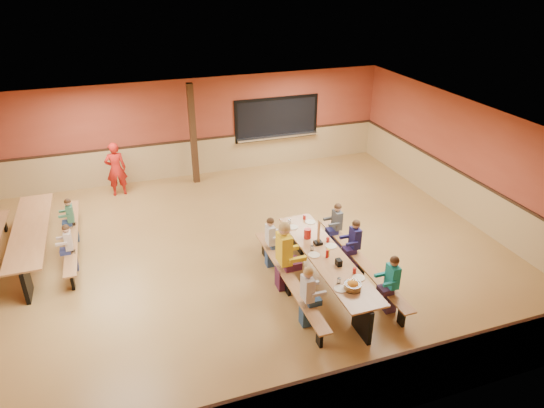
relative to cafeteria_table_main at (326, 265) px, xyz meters
name	(u,v)px	position (x,y,z in m)	size (l,w,h in m)	color
ground	(242,253)	(-1.29, 1.76, -0.53)	(12.00, 12.00, 0.00)	olive
room_envelope	(242,227)	(-1.29, 1.76, 0.16)	(12.04, 10.04, 3.02)	#99402C
kitchen_pass_through	(277,120)	(1.31, 6.72, 0.96)	(2.78, 0.28, 1.38)	black
structural_post	(193,135)	(-1.49, 6.16, 0.97)	(0.18, 0.18, 3.00)	#331F11
cafeteria_table_main	(326,265)	(0.00, 0.00, 0.00)	(1.91, 3.70, 0.74)	#A46E41
cafeteria_table_second	(32,237)	(-5.77, 3.17, 0.00)	(1.91, 3.70, 0.74)	#A46E41
seated_child_white_left	(307,297)	(-0.83, -0.96, 0.09)	(0.38, 0.31, 1.23)	silver
seated_adult_yellow	(284,256)	(-0.83, 0.25, 0.22)	(0.51, 0.41, 1.49)	yellow
seated_child_grey_left	(270,242)	(-0.83, 1.10, 0.06)	(0.35, 0.28, 1.16)	silver
seated_child_teal_right	(391,285)	(0.82, -1.11, 0.08)	(0.37, 0.30, 1.20)	teal
seated_child_navy_right	(354,246)	(0.82, 0.37, 0.07)	(0.36, 0.30, 1.20)	navy
seated_child_char_right	(337,227)	(0.82, 1.24, 0.06)	(0.35, 0.29, 1.17)	#464B4F
seated_child_green_sec	(71,221)	(-4.94, 3.63, 0.03)	(0.32, 0.26, 1.11)	#3C7A59
seated_child_tan_sec	(70,248)	(-4.94, 2.33, 0.03)	(0.32, 0.26, 1.10)	#C7B09E
standing_woman	(116,169)	(-3.77, 5.98, 0.26)	(0.57, 0.38, 1.58)	red
punch_pitcher	(308,233)	(-0.10, 0.78, 0.32)	(0.16, 0.16, 0.22)	#B01D17
chip_bowl	(353,286)	(-0.03, -1.16, 0.29)	(0.32, 0.32, 0.15)	#F9A727
napkin_dispenser	(339,262)	(0.07, -0.39, 0.28)	(0.10, 0.14, 0.13)	black
condiment_mustard	(328,253)	(0.01, -0.02, 0.30)	(0.06, 0.06, 0.17)	yellow
condiment_ketchup	(327,254)	(-0.02, -0.06, 0.30)	(0.06, 0.06, 0.17)	#B2140F
table_paddle	(318,238)	(0.02, 0.47, 0.35)	(0.16, 0.16, 0.56)	black
place_settings	(327,253)	(0.00, 0.00, 0.27)	(0.65, 3.30, 0.11)	beige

